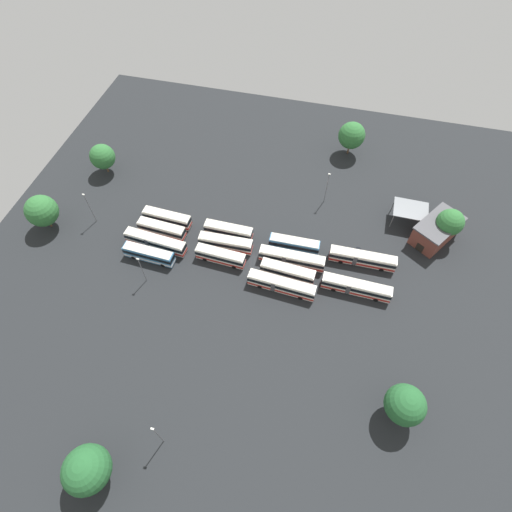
{
  "coord_description": "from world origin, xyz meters",
  "views": [
    {
      "loc": [
        12.58,
        -49.61,
        74.54
      ],
      "look_at": [
        0.11,
        0.47,
        1.45
      ],
      "focal_mm": 28.23,
      "sensor_mm": 36.0,
      "label": 1
    }
  ],
  "objects": [
    {
      "name": "bus_row0_slot2",
      "position": [
        -23.0,
        2.39,
        1.78
      ],
      "size": [
        11.41,
        3.17,
        3.35
      ],
      "color": "silver",
      "rests_on": "ground_plane"
    },
    {
      "name": "bus_row2_slot2",
      "position": [
        7.93,
        1.56,
        1.78
      ],
      "size": [
        14.53,
        2.53,
        3.35
      ],
      "color": "silver",
      "rests_on": "ground_plane"
    },
    {
      "name": "lamp_post_by_building",
      "position": [
        -40.09,
        2.19,
        5.05
      ],
      "size": [
        0.56,
        0.28,
        9.26
      ],
      "color": "slate",
      "rests_on": "ground_plane"
    },
    {
      "name": "tree_northeast",
      "position": [
        32.22,
        -25.87,
        5.71
      ],
      "size": [
        6.92,
        6.92,
        9.18
      ],
      "color": "brown",
      "rests_on": "ground_plane"
    },
    {
      "name": "bus_row2_slot0",
      "position": [
        7.14,
        -5.68,
        1.78
      ],
      "size": [
        14.65,
        3.43,
        3.35
      ],
      "color": "silver",
      "rests_on": "ground_plane"
    },
    {
      "name": "bus_row0_slot1",
      "position": [
        -23.03,
        -1.42,
        1.78
      ],
      "size": [
        14.67,
        3.64,
        3.35
      ],
      "color": "silver",
      "rests_on": "ground_plane"
    },
    {
      "name": "puddle_back_corner",
      "position": [
        4.6,
        3.49,
        0.0
      ],
      "size": [
        4.35,
        4.35,
        0.01
      ],
      "primitive_type": "cylinder",
      "color": "black",
      "rests_on": "ground_plane"
    },
    {
      "name": "maintenance_shelter",
      "position": [
        32.48,
        20.24,
        4.14
      ],
      "size": [
        8.02,
        6.28,
        4.38
      ],
      "color": "slate",
      "rests_on": "ground_plane"
    },
    {
      "name": "lamp_post_near_entrance",
      "position": [
        -6.1,
        -40.05,
        5.13
      ],
      "size": [
        0.56,
        0.28,
        9.42
      ],
      "color": "slate",
      "rests_on": "ground_plane"
    },
    {
      "name": "tree_north_edge",
      "position": [
        16.05,
        41.54,
        5.96
      ],
      "size": [
        7.05,
        7.05,
        9.49
      ],
      "color": "brown",
      "rests_on": "ground_plane"
    },
    {
      "name": "bus_row3_slot3",
      "position": [
        23.09,
        5.3,
        1.78
      ],
      "size": [
        14.55,
        2.64,
        3.35
      ],
      "color": "silver",
      "rests_on": "ground_plane"
    },
    {
      "name": "bus_row0_slot0",
      "position": [
        -23.06,
        -5.04,
        1.78
      ],
      "size": [
        11.73,
        3.03,
        3.35
      ],
      "color": "teal",
      "rests_on": "ground_plane"
    },
    {
      "name": "bus_row1_slot3",
      "position": [
        -7.75,
        5.67,
        1.78
      ],
      "size": [
        11.28,
        2.61,
        3.35
      ],
      "color": "silver",
      "rests_on": "ground_plane"
    },
    {
      "name": "bus_row3_slot1",
      "position": [
        22.51,
        -2.45,
        1.78
      ],
      "size": [
        14.58,
        2.87,
        3.35
      ],
      "color": "silver",
      "rests_on": "ground_plane"
    },
    {
      "name": "tree_east_edge",
      "position": [
        -45.07,
        18.75,
        5.08
      ],
      "size": [
        6.37,
        6.37,
        8.28
      ],
      "color": "brown",
      "rests_on": "ground_plane"
    },
    {
      "name": "lamp_post_mid_lot",
      "position": [
        12.36,
        21.97,
        5.06
      ],
      "size": [
        0.56,
        0.28,
        9.27
      ],
      "color": "slate",
      "rests_on": "ground_plane"
    },
    {
      "name": "bus_row2_slot1",
      "position": [
        7.81,
        -2.13,
        1.78
      ],
      "size": [
        11.93,
        3.2,
        3.35
      ],
      "color": "silver",
      "rests_on": "ground_plane"
    },
    {
      "name": "lamp_post_far_corner",
      "position": [
        -21.69,
        -10.6,
        4.54
      ],
      "size": [
        0.56,
        0.28,
        8.26
      ],
      "color": "slate",
      "rests_on": "ground_plane"
    },
    {
      "name": "bus_row1_slot1",
      "position": [
        -7.45,
        -1.65,
        1.77
      ],
      "size": [
        11.28,
        3.03,
        3.35
      ],
      "color": "silver",
      "rests_on": "ground_plane"
    },
    {
      "name": "puddle_between_rows",
      "position": [
        22.19,
        8.91,
        0.0
      ],
      "size": [
        1.51,
        1.51,
        0.01
      ],
      "primitive_type": "cylinder",
      "color": "black",
      "rests_on": "ground_plane"
    },
    {
      "name": "tree_south_edge",
      "position": [
        -14.62,
        -47.41,
        5.55
      ],
      "size": [
        7.47,
        7.47,
        9.29
      ],
      "color": "brown",
      "rests_on": "ground_plane"
    },
    {
      "name": "bus_row2_slot3",
      "position": [
        7.8,
        5.45,
        1.78
      ],
      "size": [
        11.39,
        2.66,
        3.35
      ],
      "color": "teal",
      "rests_on": "ground_plane"
    },
    {
      "name": "ground_plane",
      "position": [
        0.0,
        0.0,
        0.0
      ],
      "size": [
        124.92,
        124.92,
        0.0
      ],
      "primitive_type": "plane",
      "color": "black"
    },
    {
      "name": "tree_northwest",
      "position": [
        -49.85,
        -1.86,
        5.49
      ],
      "size": [
        7.31,
        7.31,
        9.14
      ],
      "color": "brown",
      "rests_on": "ground_plane"
    },
    {
      "name": "bus_row1_slot2",
      "position": [
        -7.39,
        2.1,
        1.78
      ],
      "size": [
        12.28,
        2.82,
        3.35
      ],
      "color": "silver",
      "rests_on": "ground_plane"
    },
    {
      "name": "depot_building",
      "position": [
        38.66,
        16.44,
        2.81
      ],
      "size": [
        12.1,
        13.38,
        5.58
      ],
      "color": "brown",
      "rests_on": "ground_plane"
    },
    {
      "name": "bus_row0_slot3",
      "position": [
        -23.0,
        5.87,
        1.78
      ],
      "size": [
        11.68,
        3.06,
        3.35
      ],
      "color": "silver",
      "rests_on": "ground_plane"
    },
    {
      "name": "tree_west_edge",
      "position": [
        40.53,
        16.7,
        5.98
      ],
      "size": [
        6.01,
        6.01,
        9.0
      ],
      "color": "brown",
      "rests_on": "ground_plane"
    }
  ]
}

